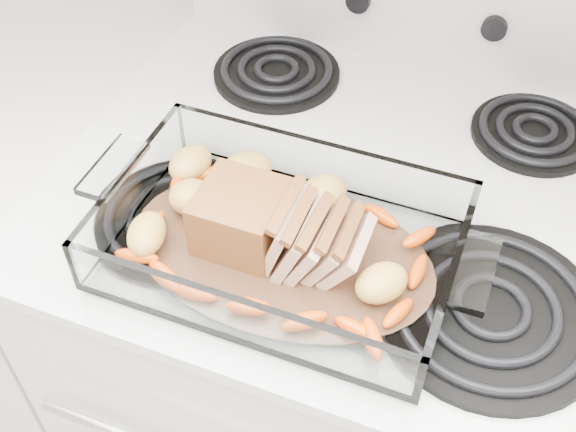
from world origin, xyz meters
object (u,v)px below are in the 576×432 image
(electric_range, at_px, (346,362))
(pork_roast, at_px, (266,226))
(counter_left, at_px, (30,261))
(baking_dish, at_px, (282,245))

(electric_range, relative_size, pork_roast, 5.78)
(counter_left, distance_m, baking_dish, 0.81)
(baking_dish, distance_m, pork_roast, 0.03)
(counter_left, xyz_separation_m, baking_dish, (0.62, -0.17, 0.50))
(baking_dish, bearing_deg, pork_roast, -179.91)
(counter_left, height_order, baking_dish, baking_dish)
(electric_range, distance_m, baking_dish, 0.52)
(electric_range, xyz_separation_m, baking_dish, (-0.05, -0.17, 0.48))
(baking_dish, xyz_separation_m, pork_roast, (-0.02, 0.00, 0.02))
(counter_left, height_order, pork_roast, pork_roast)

